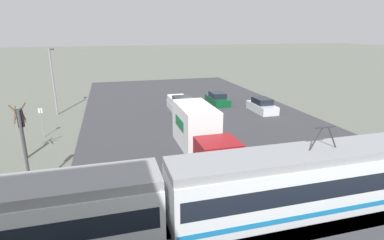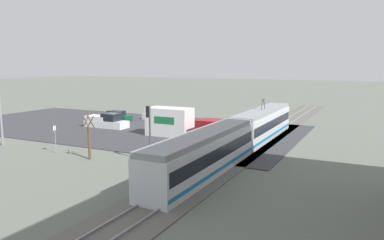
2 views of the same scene
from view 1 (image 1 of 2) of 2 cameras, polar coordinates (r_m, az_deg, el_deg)
ground_plane at (r=33.26m, az=0.36°, el=1.38°), size 320.00×320.00×0.00m
road_surface at (r=33.25m, az=0.36°, el=1.45°), size 23.39×47.37×0.08m
rail_bed at (r=16.76m, az=19.75°, el=-15.75°), size 74.60×4.40×0.22m
light_rail_tram at (r=13.49m, az=-5.30°, el=-15.34°), size 30.99×2.61×4.31m
box_truck at (r=22.12m, az=1.52°, el=-2.34°), size 2.54×8.81×3.22m
pickup_truck at (r=33.15m, az=-2.11°, el=2.73°), size 2.06×5.87×1.89m
sedan_car_0 at (r=34.28m, az=13.18°, el=2.61°), size 1.90×4.22×1.52m
sedan_car_1 at (r=37.08m, az=4.86°, el=4.00°), size 1.87×4.40×1.45m
traffic_light_pole at (r=18.45m, az=-29.44°, el=-3.34°), size 0.28×0.47×4.79m
street_tree at (r=24.03m, az=-29.61°, el=-2.35°), size 0.97×0.80×4.03m
street_lamp_near_crossing at (r=35.10m, az=-24.97°, el=7.53°), size 0.36×1.95×7.05m
no_parking_sign at (r=28.19m, az=-26.74°, el=0.03°), size 0.32×0.08×2.58m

